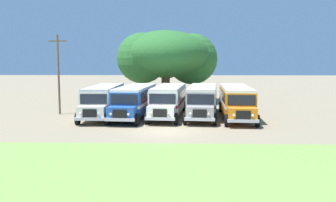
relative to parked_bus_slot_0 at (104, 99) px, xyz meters
The scene contains 9 objects.
ground_plane 9.90m from the parked_bus_slot_0, 51.13° to the right, with size 220.00×220.00×0.00m, color #84755B.
foreground_grass_strip 17.27m from the parked_bus_slot_0, 69.10° to the right, with size 80.00×9.54×0.01m, color olive.
parked_bus_slot_0 is the anchor object (origin of this frame).
parked_bus_slot_1 3.01m from the parked_bus_slot_0, ahead, with size 3.48×10.96×2.82m.
parked_bus_slot_2 6.16m from the parked_bus_slot_0, ahead, with size 3.56×10.97×2.82m.
parked_bus_slot_3 9.32m from the parked_bus_slot_0, ahead, with size 3.63×10.98×2.82m.
parked_bus_slot_4 12.39m from the parked_bus_slot_0, ahead, with size 3.24×10.92×2.82m.
broad_shade_tree 13.68m from the parked_bus_slot_0, 64.37° to the left, with size 12.56×10.72×8.98m.
utility_pole 5.28m from the parked_bus_slot_0, 169.18° to the left, with size 1.80×0.20×7.69m.
Camera 1 is at (0.97, -25.37, 5.10)m, focal length 37.69 mm.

